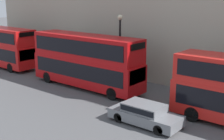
# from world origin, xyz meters

# --- Properties ---
(bus_second_in_queue) EXTENTS (2.59, 10.89, 4.63)m
(bus_second_in_queue) POSITION_xyz_m (1.60, 20.68, 2.54)
(bus_second_in_queue) COLOR #B20C0F
(bus_second_in_queue) RESTS_ON ground
(bus_third_in_queue) EXTENTS (2.59, 10.47, 4.37)m
(bus_third_in_queue) POSITION_xyz_m (1.60, 34.10, 2.41)
(bus_third_in_queue) COLOR red
(bus_third_in_queue) RESTS_ON ground
(car_hatchback) EXTENTS (1.89, 4.63, 1.34)m
(car_hatchback) POSITION_xyz_m (-1.80, 12.35, 0.71)
(car_hatchback) COLOR slate
(car_hatchback) RESTS_ON ground
(street_lamp) EXTENTS (0.44, 0.44, 6.31)m
(street_lamp) POSITION_xyz_m (3.73, 18.63, 3.91)
(street_lamp) COLOR black
(street_lamp) RESTS_ON ground
(pedestrian) EXTENTS (0.36, 0.36, 1.73)m
(pedestrian) POSITION_xyz_m (3.64, 12.11, 0.80)
(pedestrian) COLOR #334C6B
(pedestrian) RESTS_ON ground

